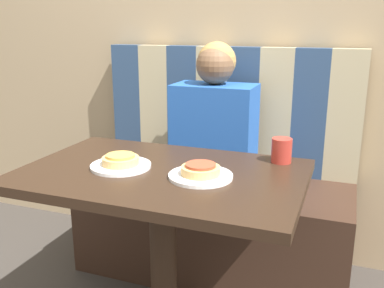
{
  "coord_description": "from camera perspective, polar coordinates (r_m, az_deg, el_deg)",
  "views": [
    {
      "loc": [
        0.61,
        -1.31,
        1.25
      ],
      "look_at": [
        0.0,
        0.31,
        0.77
      ],
      "focal_mm": 40.0,
      "sensor_mm": 36.0,
      "label": 1
    }
  ],
  "objects": [
    {
      "name": "drinking_cup",
      "position": [
        1.64,
        11.86,
        -0.84
      ],
      "size": [
        0.08,
        0.08,
        0.09
      ],
      "color": "#B23328",
      "rests_on": "dining_table"
    },
    {
      "name": "wall_back",
      "position": [
        2.33,
        5.7,
        16.66
      ],
      "size": [
        7.0,
        0.05,
        2.6
      ],
      "color": "tan",
      "rests_on": "ground_plane"
    },
    {
      "name": "booth_backrest",
      "position": [
        2.29,
        4.79,
        4.68
      ],
      "size": [
        1.35,
        0.07,
        0.65
      ],
      "color": "navy",
      "rests_on": "booth_seat"
    },
    {
      "name": "booth_seat",
      "position": [
        2.26,
        2.8,
        -10.86
      ],
      "size": [
        1.35,
        0.54,
        0.5
      ],
      "color": "#382319",
      "rests_on": "ground_plane"
    },
    {
      "name": "plate_right",
      "position": [
        1.45,
        1.15,
        -4.28
      ],
      "size": [
        0.22,
        0.22,
        0.01
      ],
      "color": "white",
      "rests_on": "dining_table"
    },
    {
      "name": "pizza_right",
      "position": [
        1.45,
        1.16,
        -3.42
      ],
      "size": [
        0.13,
        0.13,
        0.04
      ],
      "color": "tan",
      "rests_on": "plate_right"
    },
    {
      "name": "plate_left",
      "position": [
        1.58,
        -9.47,
        -2.9
      ],
      "size": [
        0.22,
        0.22,
        0.01
      ],
      "color": "white",
      "rests_on": "dining_table"
    },
    {
      "name": "dining_table",
      "position": [
        1.57,
        -3.99,
        -7.28
      ],
      "size": [
        1.0,
        0.65,
        0.75
      ],
      "color": "black",
      "rests_on": "ground_plane"
    },
    {
      "name": "person",
      "position": [
        2.07,
        3.02,
        3.32
      ],
      "size": [
        0.39,
        0.23,
        0.68
      ],
      "color": "#2356B2",
      "rests_on": "booth_seat"
    },
    {
      "name": "pizza_left",
      "position": [
        1.57,
        -9.51,
        -2.09
      ],
      "size": [
        0.13,
        0.13,
        0.04
      ],
      "color": "tan",
      "rests_on": "plate_left"
    }
  ]
}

